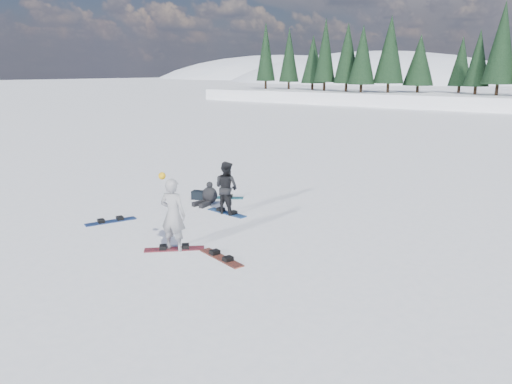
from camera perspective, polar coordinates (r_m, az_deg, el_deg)
ground at (r=12.72m, az=0.17°, el=-6.54°), size 420.00×420.00×0.00m
snowboarder_woman at (r=12.56m, az=-9.48°, el=-2.53°), size 0.76×0.60×1.99m
snowboarder_man at (r=15.62m, az=-3.41°, el=0.50°), size 0.83×0.65×1.67m
seated_rider at (r=16.91m, az=-5.41°, el=-0.39°), size 0.54×0.90×0.76m
gear_bag at (r=17.58m, az=-6.57°, el=-0.35°), size 0.52×0.43×0.30m
snowboard_woman at (r=12.85m, az=-9.31°, el=-6.45°), size 1.28×1.24×0.03m
snowboard_man at (r=15.82m, az=-3.36°, el=-2.39°), size 1.52×0.43×0.03m
snowboard_loose_c at (r=17.69m, az=-3.89°, el=-0.65°), size 1.42×1.03×0.03m
snowboard_loose_a at (r=15.53m, az=-16.28°, el=-3.25°), size 0.81×1.50×0.03m
snowboard_loose_b at (r=12.14m, az=-3.99°, el=-7.52°), size 1.52×0.67×0.03m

